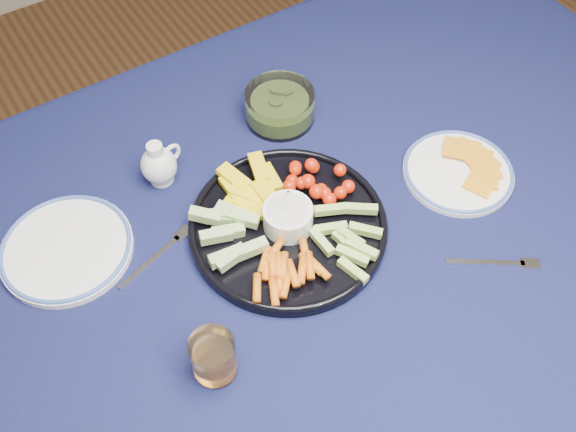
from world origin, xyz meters
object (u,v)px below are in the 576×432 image
cheese_plate (459,171)px  side_plate_extra (66,248)px  dining_table (302,264)px  juice_tumbler (214,358)px  crudite_platter (287,224)px  creamer_pitcher (159,165)px  pickle_bowl (280,107)px

cheese_plate → side_plate_extra: cheese_plate is taller
dining_table → juice_tumbler: 0.29m
crudite_platter → juice_tumbler: size_ratio=4.26×
creamer_pitcher → pickle_bowl: (0.26, 0.02, -0.01)m
dining_table → cheese_plate: bearing=-7.0°
creamer_pitcher → cheese_plate: 0.52m
cheese_plate → dining_table: bearing=173.0°
juice_tumbler → side_plate_extra: 0.32m
pickle_bowl → side_plate_extra: 0.46m
pickle_bowl → cheese_plate: 0.35m
dining_table → side_plate_extra: 0.40m
dining_table → crudite_platter: 0.11m
side_plate_extra → crudite_platter: bearing=-26.1°
crudite_platter → pickle_bowl: crudite_platter is taller
juice_tumbler → cheese_plate: bearing=9.2°
crudite_platter → side_plate_extra: crudite_platter is taller
creamer_pitcher → pickle_bowl: 0.26m
side_plate_extra → dining_table: bearing=-28.2°
dining_table → creamer_pitcher: size_ratio=19.18×
dining_table → pickle_bowl: size_ratio=12.76×
pickle_bowl → side_plate_extra: size_ratio=0.61×
pickle_bowl → cheese_plate: size_ratio=0.67×
creamer_pitcher → side_plate_extra: 0.21m
side_plate_extra → pickle_bowl: bearing=8.9°
crudite_platter → creamer_pitcher: crudite_platter is taller
dining_table → pickle_bowl: 0.30m
crudite_platter → creamer_pitcher: 0.25m
dining_table → cheese_plate: cheese_plate is taller
dining_table → crudite_platter: (-0.02, 0.02, 0.11)m
creamer_pitcher → side_plate_extra: creamer_pitcher is taller
creamer_pitcher → cheese_plate: (0.45, -0.27, -0.03)m
pickle_bowl → side_plate_extra: (-0.45, -0.07, -0.02)m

